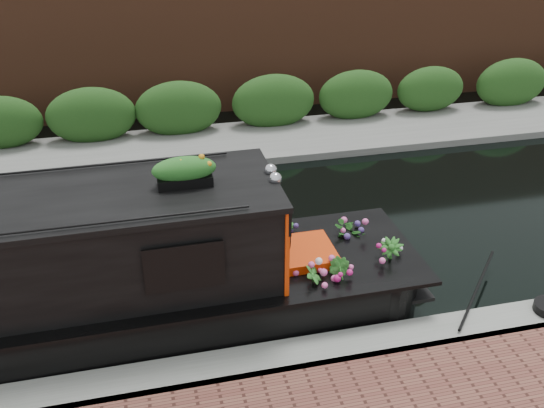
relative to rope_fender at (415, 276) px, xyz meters
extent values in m
plane|color=black|center=(-2.88, 1.93, -0.15)|extent=(80.00, 80.00, 0.00)
cube|color=gray|center=(-2.88, -1.37, -0.15)|extent=(40.00, 0.60, 0.50)
cube|color=slate|center=(-2.88, 6.13, -0.15)|extent=(40.00, 2.40, 0.34)
cube|color=#214A18|center=(-2.88, 7.03, -0.15)|extent=(40.00, 1.10, 2.80)
cube|color=brown|center=(-2.88, 9.13, -0.15)|extent=(40.00, 1.00, 8.00)
cube|color=red|center=(-2.34, 0.00, 1.27)|extent=(0.07, 1.75, 1.35)
cube|color=black|center=(-3.67, -0.89, 1.35)|extent=(0.90, 0.03, 0.55)
cube|color=red|center=(-1.82, 0.00, 0.55)|extent=(0.80, 0.90, 0.50)
sphere|color=silver|center=(-2.33, -0.14, 2.06)|extent=(0.18, 0.18, 0.18)
sphere|color=silver|center=(-2.33, 0.14, 2.06)|extent=(0.18, 0.18, 0.18)
cube|color=black|center=(-3.52, 0.00, 2.09)|extent=(0.72, 0.28, 0.14)
ellipsoid|color=orange|center=(-3.52, 0.00, 2.28)|extent=(0.78, 0.30, 0.24)
imported|color=#2A6D24|center=(-1.92, -0.64, 0.60)|extent=(0.36, 0.39, 0.61)
imported|color=#2A6D24|center=(-1.53, -0.63, 0.61)|extent=(0.41, 0.44, 0.63)
imported|color=#2A6D24|center=(-0.97, 0.46, 0.57)|extent=(0.65, 0.65, 0.55)
imported|color=#2A6D24|center=(-0.66, -0.34, 0.63)|extent=(0.53, 0.53, 0.67)
imported|color=#2A6D24|center=(-1.92, 0.76, 0.63)|extent=(0.41, 0.43, 0.67)
cylinder|color=#846245|center=(0.00, 0.00, 0.00)|extent=(0.30, 0.41, 0.30)
camera|label=1|loc=(-4.04, -7.17, 5.62)|focal=40.00mm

